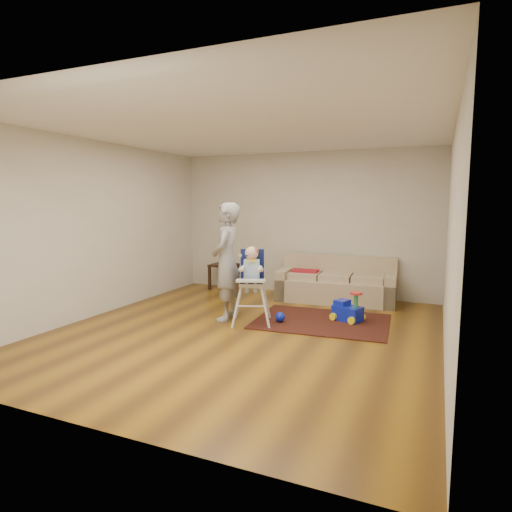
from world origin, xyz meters
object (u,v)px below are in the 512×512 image
at_px(side_table, 224,276).
at_px(ride_on_toy, 348,305).
at_px(toy_ball, 280,317).
at_px(high_chair, 252,286).
at_px(sofa, 336,279).
at_px(adult, 226,262).

xyz_separation_m(side_table, ride_on_toy, (2.81, -1.46, -0.01)).
bearing_deg(side_table, toy_ball, -45.27).
distance_m(side_table, ride_on_toy, 3.17).
height_order(toy_ball, high_chair, high_chair).
distance_m(sofa, ride_on_toy, 1.31).
bearing_deg(toy_ball, side_table, 134.73).
bearing_deg(side_table, ride_on_toy, -27.45).
relative_size(toy_ball, high_chair, 0.13).
relative_size(side_table, high_chair, 0.44).
distance_m(sofa, toy_ball, 1.78).
bearing_deg(adult, ride_on_toy, 96.16).
bearing_deg(toy_ball, high_chair, -154.62).
bearing_deg(high_chair, toy_ball, 5.06).
xyz_separation_m(side_table, high_chair, (1.55, -2.11, 0.30)).
distance_m(side_table, toy_ball, 2.73).
relative_size(sofa, adult, 1.19).
height_order(sofa, toy_ball, sofa).
bearing_deg(adult, sofa, 132.47).
xyz_separation_m(ride_on_toy, high_chair, (-1.27, -0.65, 0.31)).
relative_size(ride_on_toy, high_chair, 0.40).
distance_m(ride_on_toy, high_chair, 1.46).
height_order(ride_on_toy, adult, adult).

